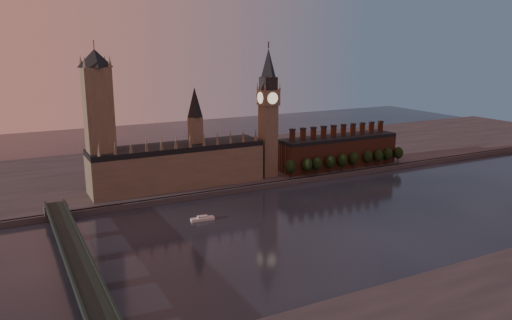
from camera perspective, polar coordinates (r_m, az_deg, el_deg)
The scene contains 18 objects.
ground at distance 317.08m, azimuth 9.48°, elevation -7.22°, with size 900.00×900.00×0.00m, color black.
north_bank at distance 464.51m, azimuth -3.79°, elevation -0.25°, with size 900.00×182.00×4.00m.
palace_of_westminster at distance 380.03m, azimuth -8.86°, elevation -0.37°, with size 130.00×30.30×74.00m.
victoria_tower at distance 359.68m, azimuth -17.50°, elevation 4.50°, with size 24.00×24.00×108.00m.
big_ben at distance 398.81m, azimuth 1.40°, elevation 5.57°, with size 15.00×15.00×107.00m.
chimney_block at distance 443.17m, azimuth 9.32°, elevation 1.04°, with size 110.00×25.00×37.00m.
embankment_tree_0 at distance 400.34m, azimuth 3.93°, elevation -0.75°, with size 8.60×8.60×14.88m.
embankment_tree_1 at distance 407.21m, azimuth 5.87°, elevation -0.55°, with size 8.60×8.60×14.88m.
embankment_tree_2 at distance 412.85m, azimuth 6.96°, elevation -0.39°, with size 8.60×8.60×14.88m.
embankment_tree_3 at distance 420.20m, azimuth 8.46°, elevation -0.20°, with size 8.60×8.60×14.88m.
embankment_tree_4 at distance 427.83m, azimuth 9.82°, elevation -0.01°, with size 8.60×8.60×14.88m.
embankment_tree_5 at distance 435.99m, azimuth 11.09°, elevation 0.19°, with size 8.60×8.60×14.88m.
embankment_tree_6 at distance 445.54m, azimuth 12.62°, elevation 0.39°, with size 8.60×8.60×14.88m.
embankment_tree_7 at distance 452.02m, azimuth 13.82°, elevation 0.51°, with size 8.60×8.60×14.88m.
embankment_tree_8 at distance 460.47m, azimuth 14.82°, elevation 0.68°, with size 8.60×8.60×14.88m.
embankment_tree_9 at distance 467.48m, azimuth 15.95°, elevation 0.79°, with size 8.60×8.60×14.88m.
westminster_bridge at distance 255.76m, azimuth -19.64°, elevation -11.15°, with size 14.00×200.00×11.55m.
river_boat at distance 320.60m, azimuth -6.14°, elevation -6.66°, with size 15.30×5.62×3.00m.
Camera 1 is at (-181.66, -235.78, 109.30)m, focal length 35.00 mm.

